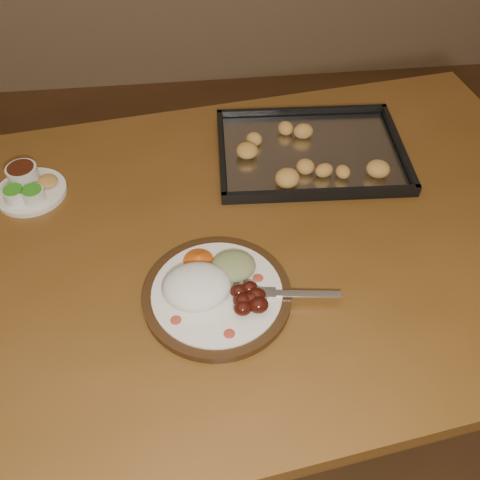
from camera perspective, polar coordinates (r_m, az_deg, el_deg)
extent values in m
plane|color=brown|center=(1.62, -12.12, -23.67)|extent=(4.00, 4.00, 0.00)
cube|color=brown|center=(1.05, -2.24, -0.64)|extent=(1.61, 1.09, 0.04)
cylinder|color=#442414|center=(1.77, 17.36, 4.18)|extent=(0.07, 0.07, 0.71)
cylinder|color=#321D0E|center=(0.94, -2.46, -5.91)|extent=(0.26, 0.26, 0.02)
cylinder|color=white|center=(0.93, -2.48, -5.59)|extent=(0.23, 0.23, 0.01)
ellipsoid|color=#AD3729|center=(0.90, -6.85, -8.47)|extent=(0.02, 0.02, 0.00)
ellipsoid|color=#AD3729|center=(0.88, -1.15, -9.96)|extent=(0.02, 0.02, 0.00)
ellipsoid|color=#AD3729|center=(0.95, 1.94, -4.07)|extent=(0.02, 0.02, 0.00)
ellipsoid|color=#AD3729|center=(0.95, -7.17, -4.01)|extent=(0.02, 0.02, 0.00)
ellipsoid|color=white|center=(0.92, -4.64, -4.97)|extent=(0.14, 0.13, 0.05)
ellipsoid|color=#48110A|center=(0.90, 0.29, -6.51)|extent=(0.03, 0.03, 0.03)
ellipsoid|color=#48110A|center=(0.91, 1.75, -5.92)|extent=(0.03, 0.03, 0.03)
ellipsoid|color=#48110A|center=(0.92, 1.01, -5.11)|extent=(0.03, 0.03, 0.03)
ellipsoid|color=#48110A|center=(0.90, 1.98, -6.94)|extent=(0.03, 0.03, 0.03)
ellipsoid|color=#48110A|center=(0.91, -0.15, -5.48)|extent=(0.03, 0.03, 0.03)
ellipsoid|color=#48110A|center=(0.90, 1.26, -6.27)|extent=(0.03, 0.03, 0.03)
ellipsoid|color=#48110A|center=(0.89, 0.30, -7.27)|extent=(0.03, 0.03, 0.03)
ellipsoid|color=tan|center=(0.95, -0.73, -2.78)|extent=(0.10, 0.09, 0.03)
cone|color=#D05212|center=(0.97, -4.44, -1.95)|extent=(0.07, 0.07, 0.03)
cube|color=silver|center=(0.93, 6.98, -5.73)|extent=(0.13, 0.03, 0.00)
cube|color=silver|center=(0.92, 2.80, -5.62)|extent=(0.04, 0.03, 0.00)
cylinder|color=silver|center=(0.92, 1.42, -6.03)|extent=(0.03, 0.01, 0.00)
cylinder|color=silver|center=(0.92, 1.42, -5.74)|extent=(0.03, 0.01, 0.00)
cylinder|color=silver|center=(0.92, 1.42, -5.45)|extent=(0.03, 0.01, 0.00)
cylinder|color=silver|center=(0.93, 1.42, -5.17)|extent=(0.03, 0.01, 0.00)
cylinder|color=white|center=(1.20, -21.38, 4.80)|extent=(0.15, 0.15, 0.01)
cylinder|color=white|center=(1.18, -22.88, 4.47)|extent=(0.05, 0.05, 0.03)
cylinder|color=#33921D|center=(1.17, -23.08, 4.95)|extent=(0.04, 0.04, 0.00)
cylinder|color=white|center=(1.16, -21.16, 4.49)|extent=(0.05, 0.05, 0.03)
cylinder|color=#33921D|center=(1.16, -21.34, 4.98)|extent=(0.04, 0.04, 0.00)
cylinder|color=silver|center=(1.22, -22.14, 6.49)|extent=(0.06, 0.06, 0.04)
cylinder|color=#3A150A|center=(1.20, -22.38, 7.14)|extent=(0.05, 0.05, 0.00)
ellipsoid|color=gold|center=(1.20, -19.88, 5.93)|extent=(0.04, 0.04, 0.02)
cube|color=black|center=(1.23, 7.51, 9.08)|extent=(0.43, 0.32, 0.01)
cube|color=black|center=(1.34, 6.62, 13.45)|extent=(0.41, 0.03, 0.02)
cube|color=black|center=(1.11, 8.68, 4.93)|extent=(0.41, 0.03, 0.02)
cube|color=black|center=(1.27, 16.61, 9.60)|extent=(0.03, 0.30, 0.02)
cube|color=black|center=(1.20, -1.99, 9.32)|extent=(0.03, 0.30, 0.02)
cube|color=silver|center=(1.23, 7.53, 9.28)|extent=(0.40, 0.29, 0.00)
ellipsoid|color=gold|center=(1.23, 10.00, 9.97)|extent=(0.05, 0.04, 0.03)
ellipsoid|color=gold|center=(1.27, 11.12, 11.11)|extent=(0.06, 0.06, 0.03)
ellipsoid|color=gold|center=(1.29, 7.56, 12.40)|extent=(0.05, 0.05, 0.03)
ellipsoid|color=gold|center=(1.24, 4.34, 11.12)|extent=(0.06, 0.06, 0.03)
ellipsoid|color=gold|center=(1.23, 3.48, 10.62)|extent=(0.06, 0.06, 0.03)
ellipsoid|color=gold|center=(1.20, 5.41, 9.54)|extent=(0.06, 0.06, 0.03)
ellipsoid|color=gold|center=(1.16, 5.36, 8.23)|extent=(0.06, 0.06, 0.03)
ellipsoid|color=gold|center=(1.15, 8.89, 7.20)|extent=(0.05, 0.05, 0.03)
ellipsoid|color=gold|center=(1.21, 12.46, 9.03)|extent=(0.06, 0.06, 0.03)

